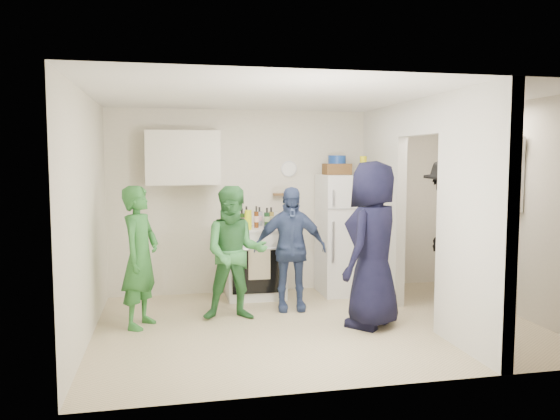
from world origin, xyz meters
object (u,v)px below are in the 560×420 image
object	(u,v)px
person_green_left	(140,257)
person_denim	(290,249)
stove	(255,262)
yellow_cup_stack_top	(363,166)
person_navy	(373,244)
blue_bowl	(337,160)
person_green_center	(235,253)
fridge	(344,234)
wicker_basket	(337,169)
person_nook	(450,232)

from	to	relation	value
person_green_left	person_denim	size ratio (longest dim) A/B	1.03
stove	yellow_cup_stack_top	distance (m)	1.94
person_navy	yellow_cup_stack_top	bearing A→B (deg)	-150.33
blue_bowl	person_navy	xyz separation A→B (m)	(-0.07, -1.54, -0.92)
blue_bowl	person_green_left	bearing A→B (deg)	-157.60
blue_bowl	person_denim	xyz separation A→B (m)	(-0.81, -0.71, -1.08)
person_green_center	person_navy	bearing A→B (deg)	-15.92
person_denim	person_green_center	bearing A→B (deg)	-153.03
fridge	yellow_cup_stack_top	xyz separation A→B (m)	(0.22, -0.10, 0.94)
wicker_basket	yellow_cup_stack_top	xyz separation A→B (m)	(0.32, -0.15, 0.05)
yellow_cup_stack_top	person_denim	distance (m)	1.61
wicker_basket	person_green_center	xyz separation A→B (m)	(-1.51, -0.99, -0.93)
person_green_left	person_navy	bearing A→B (deg)	-76.82
blue_bowl	person_nook	size ratio (longest dim) A/B	0.13
yellow_cup_stack_top	blue_bowl	bearing A→B (deg)	154.89
yellow_cup_stack_top	person_green_left	bearing A→B (deg)	-162.56
wicker_basket	yellow_cup_stack_top	world-z (taller)	yellow_cup_stack_top
fridge	blue_bowl	size ratio (longest dim) A/B	6.76
person_green_left	wicker_basket	bearing A→B (deg)	-43.30
fridge	person_denim	bearing A→B (deg)	-143.90
fridge	yellow_cup_stack_top	bearing A→B (deg)	-24.44
person_nook	person_navy	bearing A→B (deg)	-49.33
person_green_left	person_navy	xyz separation A→B (m)	(2.49, -0.49, 0.13)
stove	person_green_left	xyz separation A→B (m)	(-1.43, -1.03, 0.31)
stove	person_denim	distance (m)	0.82
person_green_left	person_green_center	distance (m)	1.05
person_nook	person_green_center	bearing A→B (deg)	-74.07
wicker_basket	person_green_left	distance (m)	2.92
person_green_center	person_denim	world-z (taller)	person_green_center
person_nook	wicker_basket	bearing A→B (deg)	-113.66
person_denim	person_green_left	bearing A→B (deg)	-163.10
person_green_center	person_denim	bearing A→B (deg)	26.35
blue_bowl	person_navy	world-z (taller)	blue_bowl
person_green_left	person_nook	xyz separation A→B (m)	(3.74, 0.11, 0.15)
person_green_center	person_denim	size ratio (longest dim) A/B	1.02
wicker_basket	yellow_cup_stack_top	distance (m)	0.36
stove	blue_bowl	size ratio (longest dim) A/B	3.90
wicker_basket	person_navy	distance (m)	1.74
blue_bowl	person_green_center	world-z (taller)	blue_bowl
wicker_basket	person_navy	xyz separation A→B (m)	(-0.07, -1.54, -0.79)
fridge	person_denim	distance (m)	1.13
stove	yellow_cup_stack_top	size ratio (longest dim) A/B	3.75
person_green_left	person_denim	xyz separation A→B (m)	(1.75, 0.34, -0.02)
yellow_cup_stack_top	person_nook	xyz separation A→B (m)	(0.86, -0.79, -0.82)
blue_bowl	person_green_center	bearing A→B (deg)	-146.94
wicker_basket	blue_bowl	world-z (taller)	blue_bowl
blue_bowl	yellow_cup_stack_top	xyz separation A→B (m)	(0.32, -0.15, -0.08)
wicker_basket	person_green_center	world-z (taller)	wicker_basket
person_navy	person_green_center	bearing A→B (deg)	-65.80
wicker_basket	person_navy	bearing A→B (deg)	-92.69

